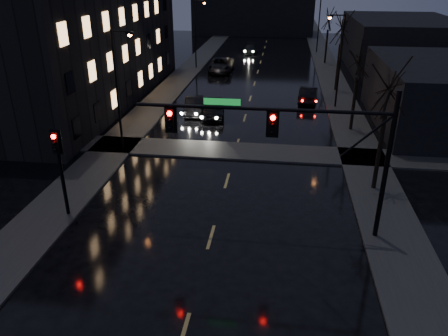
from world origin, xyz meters
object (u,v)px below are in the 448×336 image
(oncoming_car_a, at_px, (213,108))
(oncoming_car_d, at_px, (250,49))
(oncoming_car_b, at_px, (194,105))
(oncoming_car_c, at_px, (221,65))
(lead_car, at_px, (308,94))

(oncoming_car_a, relative_size, oncoming_car_d, 1.01)
(oncoming_car_b, height_order, oncoming_car_c, oncoming_car_c)
(oncoming_car_a, distance_m, oncoming_car_c, 17.69)
(oncoming_car_b, xyz_separation_m, oncoming_car_d, (2.54, 29.73, -0.05))
(oncoming_car_a, relative_size, oncoming_car_c, 0.77)
(oncoming_car_b, relative_size, oncoming_car_d, 0.94)
(oncoming_car_d, xyz_separation_m, lead_car, (7.35, -24.85, 0.08))
(oncoming_car_d, bearing_deg, oncoming_car_c, -107.64)
(oncoming_car_b, bearing_deg, oncoming_car_d, 77.84)
(oncoming_car_a, bearing_deg, oncoming_car_c, 88.39)
(oncoming_car_a, distance_m, lead_car, 9.89)
(oncoming_car_b, relative_size, lead_car, 0.96)
(oncoming_car_d, bearing_deg, oncoming_car_a, -98.05)
(oncoming_car_d, height_order, lead_car, lead_car)
(oncoming_car_a, xyz_separation_m, oncoming_car_b, (-1.80, 0.80, -0.07))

